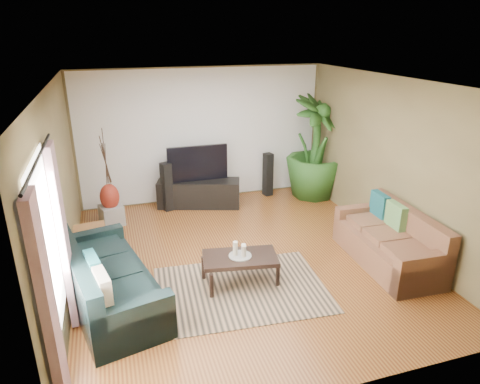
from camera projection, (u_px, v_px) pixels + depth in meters
name	position (u px, v px, depth m)	size (l,w,h in m)	color
floor	(244.00, 259.00, 6.69)	(5.50, 5.50, 0.00)	brown
ceiling	(244.00, 82.00, 5.73)	(5.50, 5.50, 0.00)	white
wall_back	(203.00, 135.00, 8.66)	(5.00, 5.00, 0.00)	brown
wall_front	(340.00, 274.00, 3.75)	(5.00, 5.00, 0.00)	brown
wall_left	(60.00, 196.00, 5.51)	(5.50, 5.50, 0.00)	brown
wall_right	(391.00, 162.00, 6.90)	(5.50, 5.50, 0.00)	brown
backwall_panel	(203.00, 135.00, 8.65)	(4.90, 4.90, 0.00)	white
window_pane	(48.00, 250.00, 4.07)	(1.80, 1.80, 0.00)	white
curtain_near	(50.00, 318.00, 3.51)	(0.08, 0.35, 2.20)	gray
curtain_far	(63.00, 238.00, 4.84)	(0.08, 0.35, 2.20)	gray
curtain_rod	(38.00, 158.00, 3.77)	(0.03, 0.03, 1.90)	black
sofa_left	(109.00, 274.00, 5.48)	(2.19, 0.94, 0.85)	black
sofa_right	(388.00, 238.00, 6.44)	(1.88, 0.84, 0.85)	brown
area_rug	(241.00, 289.00, 5.90)	(2.31, 1.64, 0.01)	#9F7E5D
coffee_table	(240.00, 269.00, 6.00)	(1.03, 0.56, 0.42)	black
candle_tray	(240.00, 256.00, 5.92)	(0.32, 0.32, 0.01)	gray
candle_tall	(235.00, 248.00, 5.89)	(0.07, 0.07, 0.21)	#ECE2C7
candle_mid	(244.00, 251.00, 5.87)	(0.07, 0.07, 0.16)	beige
candle_short	(244.00, 248.00, 5.97)	(0.07, 0.07, 0.13)	white
tv_stand	(199.00, 193.00, 8.61)	(1.63, 0.49, 0.54)	black
television	(198.00, 163.00, 8.41)	(1.19, 0.07, 0.71)	black
speaker_left	(167.00, 187.00, 8.34)	(0.17, 0.19, 0.97)	black
speaker_right	(268.00, 174.00, 9.13)	(0.17, 0.18, 0.92)	black
potted_plant	(315.00, 148.00, 8.87)	(1.19, 1.19, 2.12)	#23501A
plant_pot	(313.00, 189.00, 9.19)	(0.39, 0.39, 0.30)	black
pedestal	(112.00, 215.00, 7.81)	(0.38, 0.38, 0.38)	gray
vase	(110.00, 197.00, 7.68)	(0.34, 0.34, 0.48)	maroon
side_table	(91.00, 243.00, 6.63)	(0.48, 0.48, 0.51)	brown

